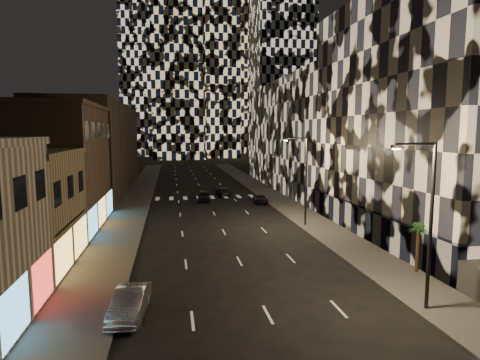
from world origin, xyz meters
name	(u,v)px	position (x,y,z in m)	size (l,w,h in m)	color
sidewalk_left	(136,199)	(-10.00, 50.00, 0.07)	(4.00, 120.00, 0.15)	#47443F
sidewalk_right	(271,195)	(10.00, 50.00, 0.07)	(4.00, 120.00, 0.15)	#47443F
curb_left	(151,198)	(-7.90, 50.00, 0.07)	(0.20, 120.00, 0.15)	#4C4C47
curb_right	(257,195)	(7.90, 50.00, 0.07)	(0.20, 120.00, 0.15)	#4C4C47
retail_brown	(48,169)	(-17.00, 33.50, 6.00)	(10.00, 15.00, 12.00)	#4D3A2C
retail_filler_left	(96,148)	(-17.00, 60.00, 7.00)	(10.00, 40.00, 14.00)	#4D3A2C
midrise_right	(447,117)	(20.00, 24.50, 11.00)	(16.00, 25.00, 22.00)	#232326
midrise_base	(364,222)	(12.30, 24.50, 1.50)	(0.60, 25.00, 3.00)	#383838
midrise_filler_right	(318,136)	(20.00, 57.00, 9.00)	(16.00, 40.00, 18.00)	#232326
tower_right_mid	(282,18)	(35.00, 135.00, 50.00)	(20.00, 20.00, 100.00)	black
tower_left_back	(150,7)	(-12.00, 165.00, 60.00)	(24.00, 24.00, 120.00)	black
tower_center_low	(177,24)	(-2.00, 140.00, 47.50)	(18.00, 18.00, 95.00)	black
streetlight_near	(427,214)	(8.35, 10.00, 5.35)	(2.55, 0.25, 9.00)	black
streetlight_far	(304,175)	(8.35, 30.00, 5.35)	(2.55, 0.25, 9.00)	black
car_silver_parked	(130,303)	(-7.20, 12.04, 0.73)	(1.55, 4.45, 1.47)	gray
car_dark_midlane	(204,196)	(-0.50, 46.70, 0.73)	(1.73, 4.29, 1.46)	black
car_dark_oncoming	(223,192)	(2.77, 51.22, 0.63)	(1.76, 4.32, 1.25)	black
car_dark_rightlane	(261,199)	(7.00, 43.85, 0.55)	(1.81, 3.93, 1.09)	black
palm_tree	(418,231)	(11.50, 15.29, 2.97)	(1.72, 1.74, 3.42)	#47331E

